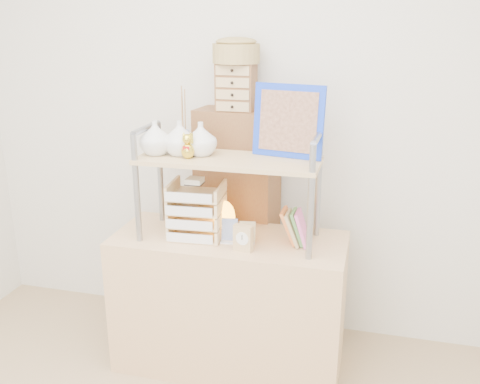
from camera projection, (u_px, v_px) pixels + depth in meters
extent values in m
cube|color=silver|center=(252.00, 115.00, 3.04)|extent=(3.40, 0.02, 2.60)
cube|color=tan|center=(229.00, 302.00, 2.87)|extent=(1.20, 0.50, 0.75)
cube|color=brown|center=(237.00, 225.00, 3.13)|extent=(0.48, 0.29, 1.35)
cylinder|color=gray|center=(137.00, 189.00, 2.63)|extent=(0.03, 0.03, 0.55)
cylinder|color=gray|center=(160.00, 173.00, 2.91)|extent=(0.03, 0.03, 0.55)
cylinder|color=gray|center=(146.00, 128.00, 2.68)|extent=(0.03, 0.30, 0.03)
cylinder|color=gray|center=(311.00, 203.00, 2.42)|extent=(0.03, 0.03, 0.55)
cylinder|color=gray|center=(318.00, 184.00, 2.70)|extent=(0.03, 0.03, 0.55)
cylinder|color=gray|center=(317.00, 137.00, 2.48)|extent=(0.03, 0.30, 0.03)
cube|color=tan|center=(229.00, 160.00, 2.62)|extent=(0.90, 0.34, 0.02)
imported|color=silver|center=(155.00, 138.00, 2.67)|extent=(0.17, 0.17, 0.17)
imported|color=silver|center=(180.00, 138.00, 2.65)|extent=(0.17, 0.17, 0.17)
imported|color=silver|center=(201.00, 139.00, 2.65)|extent=(0.16, 0.16, 0.17)
cylinder|color=#23439B|center=(183.00, 140.00, 2.78)|extent=(0.07, 0.07, 0.10)
cube|color=blue|center=(288.00, 121.00, 2.59)|extent=(0.36, 0.12, 0.36)
cube|color=brown|center=(288.00, 121.00, 2.58)|extent=(0.29, 0.09, 0.29)
cube|color=pink|center=(302.00, 229.00, 2.63)|extent=(0.07, 0.12, 0.17)
cube|color=#66A954|center=(299.00, 227.00, 2.66)|extent=(0.07, 0.12, 0.17)
cube|color=tan|center=(294.00, 228.00, 2.64)|extent=(0.08, 0.13, 0.16)
cube|color=orange|center=(290.00, 226.00, 2.67)|extent=(0.08, 0.14, 0.16)
cube|color=#D5B080|center=(197.00, 234.00, 2.78)|extent=(0.27, 0.26, 0.01)
cube|color=white|center=(190.00, 238.00, 2.66)|extent=(0.24, 0.03, 0.05)
cube|color=#D5B080|center=(197.00, 221.00, 2.76)|extent=(0.27, 0.26, 0.01)
cube|color=white|center=(189.00, 225.00, 2.64)|extent=(0.24, 0.03, 0.05)
cube|color=#D5B080|center=(197.00, 208.00, 2.74)|extent=(0.27, 0.26, 0.01)
cube|color=white|center=(189.00, 211.00, 2.62)|extent=(0.24, 0.03, 0.05)
cube|color=#D5B080|center=(196.00, 195.00, 2.71)|extent=(0.27, 0.26, 0.01)
cube|color=white|center=(188.00, 198.00, 2.60)|extent=(0.24, 0.03, 0.05)
cube|color=beige|center=(195.00, 181.00, 2.67)|extent=(0.08, 0.08, 0.03)
cylinder|color=brown|center=(224.00, 232.00, 2.79)|extent=(0.10, 0.10, 0.02)
ellipsoid|color=orange|center=(224.00, 216.00, 2.76)|extent=(0.12, 0.11, 0.16)
cube|color=tan|center=(243.00, 238.00, 2.58)|extent=(0.10, 0.06, 0.13)
cylinder|color=white|center=(242.00, 239.00, 2.55)|extent=(0.07, 0.02, 0.07)
cube|color=white|center=(238.00, 242.00, 2.68)|extent=(0.18, 0.07, 0.01)
cube|color=navy|center=(230.00, 229.00, 2.68)|extent=(0.08, 0.03, 0.11)
cube|color=tan|center=(247.00, 232.00, 2.66)|extent=(0.08, 0.03, 0.10)
cube|color=brown|center=(236.00, 87.00, 2.86)|extent=(0.20, 0.15, 0.25)
cube|color=tan|center=(232.00, 107.00, 2.82)|extent=(0.18, 0.01, 0.05)
cube|color=tan|center=(232.00, 95.00, 2.80)|extent=(0.18, 0.01, 0.05)
cube|color=tan|center=(232.00, 83.00, 2.78)|extent=(0.18, 0.01, 0.05)
cube|color=tan|center=(232.00, 70.00, 2.76)|extent=(0.18, 0.01, 0.05)
cylinder|color=olive|center=(236.00, 53.00, 2.81)|extent=(0.25, 0.25, 0.10)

